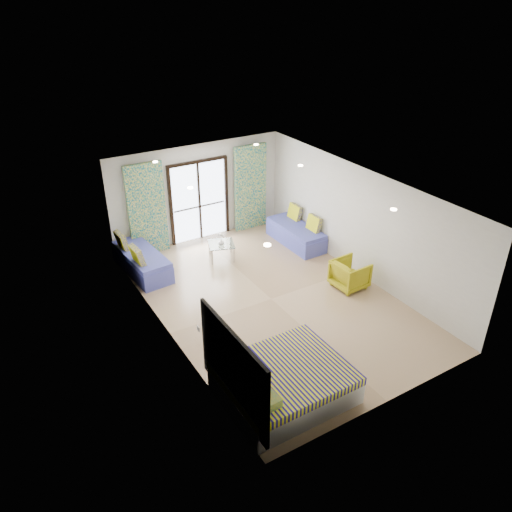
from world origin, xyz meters
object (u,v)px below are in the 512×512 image
daybed_left (141,261)px  coffee_table (221,245)px  bed (283,382)px  armchair (350,273)px  daybed_right (296,234)px

daybed_left → coffee_table: 2.09m
bed → coffee_table: (1.40, 5.02, 0.08)m
bed → daybed_left: bearing=96.7°
daybed_left → bed: bearing=-88.1°
coffee_table → armchair: armchair is taller
bed → coffee_table: coffee_table is taller
bed → daybed_right: size_ratio=1.12×
daybed_left → armchair: bearing=-43.7°
coffee_table → armchair: (1.96, -2.82, -0.01)m
coffee_table → armchair: 3.43m
daybed_right → daybed_left: bearing=170.2°
coffee_table → daybed_left: bearing=168.7°
bed → coffee_table: 5.21m
daybed_left → daybed_right: 4.29m
daybed_left → coffee_table: (2.04, -0.41, 0.08)m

